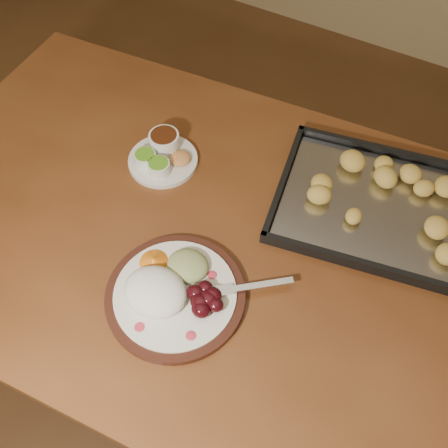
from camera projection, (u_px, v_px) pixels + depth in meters
The scene contains 5 objects.
ground at pixel (160, 359), 1.69m from camera, with size 4.00×4.00×0.00m, color brown.
dining_table at pixel (219, 257), 1.16m from camera, with size 1.57×1.02×0.75m.
dinner_plate at pixel (173, 291), 0.97m from camera, with size 0.33×0.28×0.06m.
condiment_saucer at pixel (162, 155), 1.18m from camera, with size 0.17×0.17×0.06m.
baking_tray at pixel (381, 206), 1.10m from camera, with size 0.52×0.42×0.05m.
Camera 1 is at (0.47, -0.40, 1.65)m, focal length 40.00 mm.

